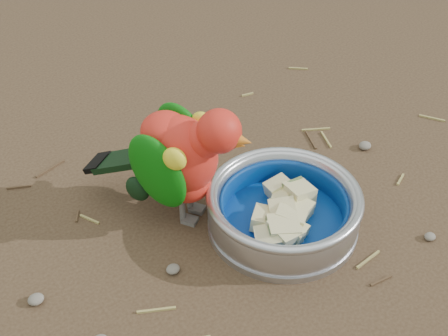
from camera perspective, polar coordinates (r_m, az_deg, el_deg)
ground at (r=0.80m, az=4.29°, el=-10.05°), size 60.00×60.00×0.00m
food_bowl at (r=0.86m, az=5.37°, el=-4.99°), size 0.20×0.20×0.02m
bowl_wall at (r=0.84m, az=5.49°, el=-3.52°), size 0.20×0.20×0.04m
fruit_wedges at (r=0.84m, az=5.46°, el=-3.87°), size 0.12×0.12×0.03m
lory_parrot at (r=0.82m, az=-3.93°, el=0.36°), size 0.20×0.24×0.18m
ground_debris at (r=0.81m, az=3.07°, el=-8.38°), size 0.90×0.80×0.01m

